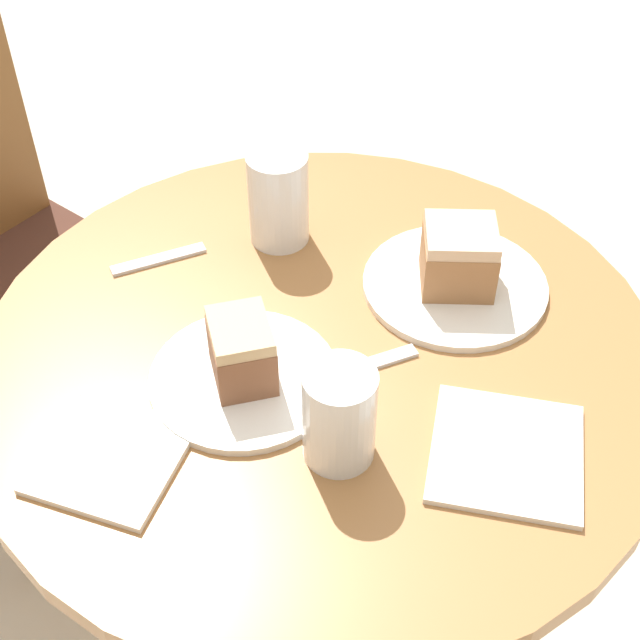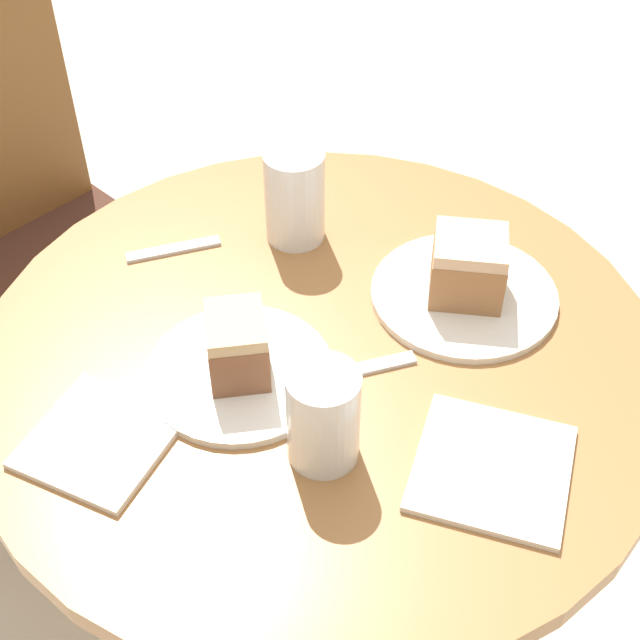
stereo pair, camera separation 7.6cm
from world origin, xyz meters
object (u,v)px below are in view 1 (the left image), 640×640
(plate_near, at_px, (244,378))
(glass_water, at_px, (339,419))
(glass_lemonade, at_px, (279,202))
(cake_slice_near, at_px, (242,351))
(plate_far, at_px, (455,285))
(cake_slice_far, at_px, (459,257))

(plate_near, distance_m, glass_water, 0.15)
(glass_lemonade, relative_size, glass_water, 1.11)
(cake_slice_near, bearing_deg, glass_water, -104.78)
(plate_near, relative_size, plate_far, 0.92)
(plate_far, bearing_deg, glass_lemonade, 93.74)
(plate_far, xyz_separation_m, cake_slice_far, (-0.00, 0.00, 0.05))
(plate_far, distance_m, cake_slice_far, 0.05)
(plate_near, xyz_separation_m, glass_lemonade, (0.25, 0.10, 0.05))
(glass_water, bearing_deg, glass_lemonade, 39.92)
(cake_slice_near, bearing_deg, plate_near, 0.00)
(plate_far, distance_m, glass_lemonade, 0.25)
(glass_water, bearing_deg, cake_slice_near, 75.22)
(plate_near, bearing_deg, cake_slice_near, 180.00)
(plate_near, distance_m, glass_lemonade, 0.27)
(glass_lemonade, height_order, glass_water, glass_lemonade)
(plate_far, distance_m, cake_slice_near, 0.31)
(glass_lemonade, bearing_deg, plate_far, -86.26)
(cake_slice_near, relative_size, glass_lemonade, 0.81)
(plate_far, height_order, cake_slice_far, cake_slice_far)
(plate_near, height_order, plate_far, same)
(plate_near, relative_size, cake_slice_near, 2.06)
(plate_near, height_order, cake_slice_far, cake_slice_far)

